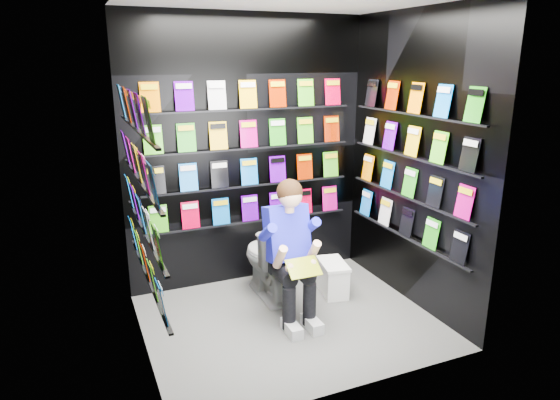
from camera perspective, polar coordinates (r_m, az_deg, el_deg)
name	(u,v)px	position (r m, az deg, el deg)	size (l,w,h in m)	color
floor	(289,321)	(4.43, 1.07, -13.65)	(2.40, 2.40, 0.00)	#565654
wall_back	(248,153)	(4.86, -3.69, 5.39)	(2.40, 0.04, 2.60)	black
wall_front	(357,208)	(3.10, 8.77, -0.93)	(2.40, 0.04, 2.60)	black
wall_left	(134,190)	(3.64, -16.31, 1.16)	(0.04, 2.00, 2.60)	black
wall_right	(414,162)	(4.57, 15.07, 4.18)	(0.04, 2.00, 2.60)	black
comics_back	(249,153)	(4.84, -3.57, 5.39)	(2.10, 0.06, 1.37)	#DF0032
comics_left	(139,188)	(3.65, -15.85, 1.28)	(0.06, 1.70, 1.37)	#DF0032
comics_right	(411,162)	(4.55, 14.77, 4.21)	(0.06, 1.70, 1.37)	#DF0032
toilet	(270,259)	(4.71, -1.20, -6.79)	(0.42, 0.75, 0.73)	white
longbox	(333,279)	(4.87, 6.03, -8.97)	(0.21, 0.38, 0.29)	white
longbox_lid	(333,264)	(4.81, 6.09, -7.26)	(0.23, 0.40, 0.03)	white
reader	(286,234)	(4.25, 0.68, -3.90)	(0.49, 0.71, 1.31)	#1D1DE2
held_comic	(304,267)	(4.02, 2.70, -7.70)	(0.27, 0.01, 0.19)	#2F941E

